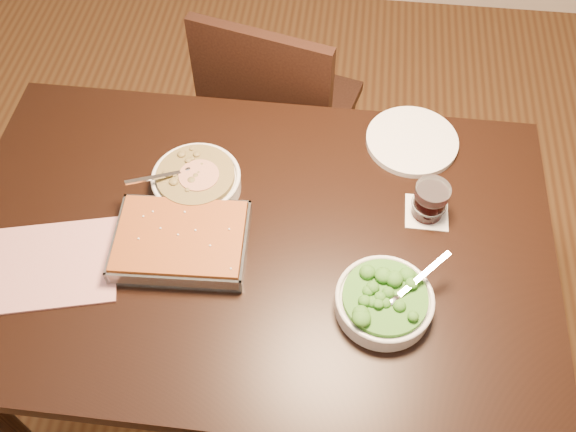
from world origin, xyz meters
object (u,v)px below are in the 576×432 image
object	(u,v)px
stew_bowl	(196,180)
wine_tumbler	(430,200)
table	(253,260)
baking_dish	(181,241)
broccoli_bowl	(384,301)
dinner_plate	(412,141)
chair_far	(276,112)

from	to	relation	value
stew_bowl	wine_tumbler	world-z (taller)	wine_tumbler
table	wine_tumbler	xyz separation A→B (m)	(0.41, 0.12, 0.15)
stew_bowl	wine_tumbler	size ratio (longest dim) A/B	2.40
baking_dish	stew_bowl	bearing A→B (deg)	86.87
table	baking_dish	distance (m)	0.20
broccoli_bowl	wine_tumbler	distance (m)	0.28
baking_dish	dinner_plate	world-z (taller)	baking_dish
broccoli_bowl	chair_far	world-z (taller)	chair_far
dinner_plate	chair_far	world-z (taller)	chair_far
broccoli_bowl	wine_tumbler	xyz separation A→B (m)	(0.10, 0.27, 0.02)
stew_bowl	table	bearing A→B (deg)	-40.96
dinner_plate	broccoli_bowl	bearing A→B (deg)	-97.10
stew_bowl	chair_far	size ratio (longest dim) A/B	0.25
wine_tumbler	chair_far	world-z (taller)	chair_far
baking_dish	dinner_plate	size ratio (longest dim) A/B	1.31
broccoli_bowl	dinner_plate	size ratio (longest dim) A/B	0.89
table	broccoli_bowl	size ratio (longest dim) A/B	6.62
dinner_plate	chair_far	distance (m)	0.57
table	wine_tumbler	distance (m)	0.45
table	baking_dish	world-z (taller)	baking_dish
broccoli_bowl	baking_dish	bearing A→B (deg)	167.61
baking_dish	chair_far	xyz separation A→B (m)	(0.13, 0.70, -0.27)
table	chair_far	size ratio (longest dim) A/B	1.55
baking_dish	chair_far	size ratio (longest dim) A/B	0.35
wine_tumbler	chair_far	bearing A→B (deg)	129.03
dinner_plate	chair_far	bearing A→B (deg)	141.63
dinner_plate	stew_bowl	bearing A→B (deg)	-158.13
baking_dish	table	bearing A→B (deg)	12.27
broccoli_bowl	dinner_plate	bearing A→B (deg)	82.90
broccoli_bowl	baking_dish	world-z (taller)	broccoli_bowl
baking_dish	wine_tumbler	distance (m)	0.58
dinner_plate	chair_far	size ratio (longest dim) A/B	0.26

